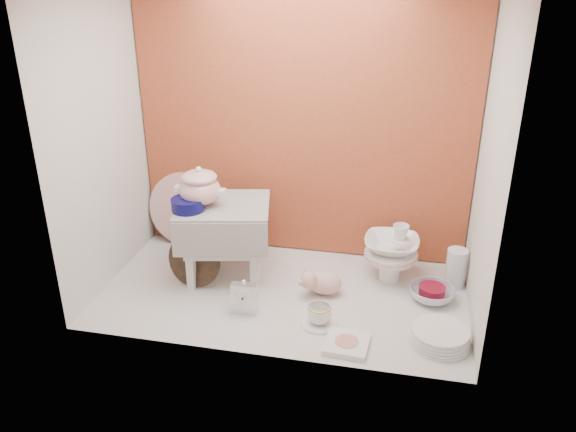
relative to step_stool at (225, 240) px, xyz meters
The scene contains 17 objects.
ground 0.41m from the step_stool, 19.84° to the right, with size 1.80×1.80×0.00m, color silver.
niche_shell 0.80m from the step_stool, ahead, with size 1.86×1.03×1.53m.
step_stool is the anchor object (origin of this frame).
soup_tureen 0.32m from the step_stool, 160.82° to the right, with size 0.25×0.25×0.21m, color white, non-canonical shape.
cobalt_bowl 0.29m from the step_stool, 144.42° to the right, with size 0.16×0.16×0.06m, color #090948.
floral_platter 0.46m from the step_stool, 137.11° to the left, with size 0.43×0.11×0.42m, color white, non-canonical shape.
blue_white_vase 0.32m from the step_stool, 124.98° to the left, with size 0.23×0.23×0.24m, color silver.
lacquer_tray 0.19m from the step_stool, 133.81° to the right, with size 0.29×0.08×0.28m, color black, non-canonical shape.
mantel_clock 0.40m from the step_stool, 59.24° to the right, with size 0.12×0.04×0.18m, color silver.
plush_pig 0.56m from the step_stool, ahead, with size 0.22×0.15×0.13m, color #D2A294.
teacup_saucer 0.68m from the step_stool, 32.01° to the right, with size 0.17×0.17×0.01m, color white.
gold_rim_teacup 0.67m from the step_stool, 32.01° to the right, with size 0.11×0.11×0.09m, color white.
lattice_dish 0.87m from the step_stool, 34.76° to the right, with size 0.19×0.19×0.03m, color white.
dinner_plate_stack 1.17m from the step_stool, 19.18° to the right, with size 0.26×0.26×0.07m, color white.
crystal_bowl 1.08m from the step_stool, ahead, with size 0.22×0.22×0.07m, color silver.
clear_glass_vase 1.19m from the step_stool, ahead, with size 0.10×0.10×0.20m, color silver.
porcelain_tower 0.86m from the step_stool, ahead, with size 0.28×0.28×0.32m, color white, non-canonical shape.
Camera 1 is at (0.55, -2.49, 1.60)m, focal length 37.14 mm.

